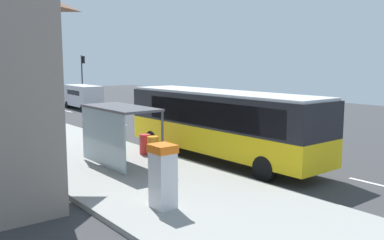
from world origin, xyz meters
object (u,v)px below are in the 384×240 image
object	(u,v)px
white_van	(83,95)
recycling_bin_red	(145,144)
ticket_machine	(163,176)
recycling_bin_orange	(153,147)
traffic_light_far_side	(1,73)
traffic_light_near_side	(83,71)
bus	(220,121)
bus_shelter	(114,121)
sedan_near	(69,98)

from	to	relation	value
white_van	recycling_bin_red	world-z (taller)	white_van
recycling_bin_red	ticket_machine	bearing A→B (deg)	-117.68
recycling_bin_orange	traffic_light_far_side	xyz separation A→B (m)	(1.10, 30.56, 2.71)
ticket_machine	traffic_light_near_side	xyz separation A→B (m)	(13.22, 35.78, 2.33)
recycling_bin_red	traffic_light_near_side	xyz separation A→B (m)	(9.70, 29.06, 2.85)
bus	ticket_machine	distance (m)	7.36
recycling_bin_orange	traffic_light_near_side	xyz separation A→B (m)	(9.70, 29.76, 2.85)
recycling_bin_red	bus_shelter	distance (m)	2.88
traffic_light_far_side	sedan_near	bearing A→B (deg)	-39.56
ticket_machine	recycling_bin_orange	size ratio (longest dim) A/B	2.04
bus	traffic_light_near_side	world-z (taller)	traffic_light_near_side
traffic_light_far_side	recycling_bin_red	bearing A→B (deg)	-92.11
sedan_near	ticket_machine	bearing A→B (deg)	-107.34
traffic_light_far_side	bus_shelter	xyz separation A→B (m)	(-3.31, -31.01, -1.27)
bus	recycling_bin_orange	size ratio (longest dim) A/B	11.63
bus_shelter	recycling_bin_red	bearing A→B (deg)	27.55
sedan_near	traffic_light_near_side	distance (m)	5.57
white_van	bus_shelter	xyz separation A→B (m)	(-8.61, -22.71, 0.75)
bus	white_van	world-z (taller)	bus
sedan_near	traffic_light_near_side	world-z (taller)	traffic_light_near_side
ticket_machine	bus_shelter	bearing A→B (deg)	76.71
ticket_machine	traffic_light_near_side	size ratio (longest dim) A/B	0.37
bus	recycling_bin_red	size ratio (longest dim) A/B	11.63
recycling_bin_orange	traffic_light_far_side	bearing A→B (deg)	87.94
traffic_light_near_side	ticket_machine	bearing A→B (deg)	-110.28
bus_shelter	sedan_near	bearing A→B (deg)	71.83
traffic_light_near_side	traffic_light_far_side	size ratio (longest dim) A/B	1.04
sedan_near	traffic_light_far_side	world-z (taller)	traffic_light_far_side
white_van	traffic_light_near_side	bearing A→B (deg)	66.26
traffic_light_near_side	traffic_light_far_side	distance (m)	8.64
white_van	recycling_bin_red	distance (m)	22.50
recycling_bin_red	traffic_light_near_side	size ratio (longest dim) A/B	0.18
recycling_bin_red	bus_shelter	world-z (taller)	bus_shelter
white_van	sedan_near	distance (m)	3.88
white_van	traffic_light_far_side	size ratio (longest dim) A/B	1.04
bus	white_van	bearing A→B (deg)	80.78
recycling_bin_red	traffic_light_near_side	bearing A→B (deg)	71.55
sedan_near	bus_shelter	size ratio (longest dim) A/B	1.10
ticket_machine	recycling_bin_red	bearing A→B (deg)	62.32
bus	recycling_bin_orange	bearing A→B (deg)	143.57
sedan_near	bus_shelter	xyz separation A→B (m)	(-8.71, -26.55, 1.31)
bus_shelter	ticket_machine	bearing A→B (deg)	-103.29
recycling_bin_red	bus_shelter	size ratio (longest dim) A/B	0.24
recycling_bin_orange	sedan_near	bearing A→B (deg)	76.01
bus	white_van	size ratio (longest dim) A/B	2.10
white_van	bus_shelter	bearing A→B (deg)	-110.77
ticket_machine	traffic_light_far_side	size ratio (longest dim) A/B	0.38
bus	ticket_machine	world-z (taller)	bus
bus	traffic_light_far_side	bearing A→B (deg)	92.46
traffic_light_near_side	traffic_light_far_side	xyz separation A→B (m)	(-8.60, 0.80, -0.14)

